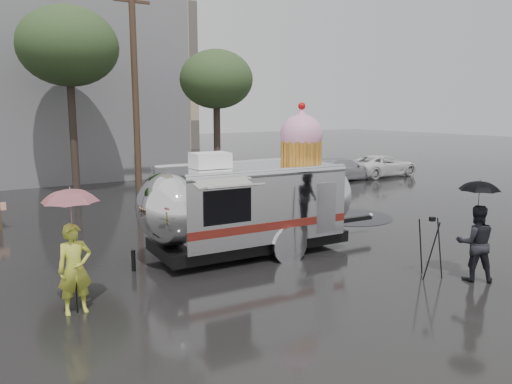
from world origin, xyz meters
TOP-DOWN VIEW (x-y plane):
  - ground at (0.00, 0.00)m, footprint 120.00×120.00m
  - puddles at (-0.77, 2.25)m, footprint 16.27×9.48m
  - utility_pole at (2.50, 14.00)m, footprint 1.60×0.28m
  - tree_mid at (0.00, 15.00)m, footprint 4.20×4.20m
  - tree_right at (6.00, 13.00)m, footprint 3.36×3.36m
  - parked_cars at (11.78, 12.00)m, footprint 13.20×1.90m
  - airstream_trailer at (1.79, 3.26)m, footprint 7.49×2.96m
  - person_left at (-3.15, 1.65)m, footprint 0.62×0.42m
  - umbrella_pink at (-3.15, 1.65)m, footprint 1.25×1.25m
  - person_right at (4.74, -1.28)m, footprint 0.92×0.87m
  - umbrella_black at (4.74, -1.28)m, footprint 1.06×1.06m
  - tripod at (4.08, -0.61)m, footprint 0.57×0.56m

SIDE VIEW (x-z plane):
  - ground at x=0.00m, z-range 0.00..0.00m
  - puddles at x=-0.77m, z-range 0.00..0.01m
  - parked_cars at x=11.78m, z-range -0.03..1.47m
  - tripod at x=4.08m, z-range 0.11..1.52m
  - person_right at x=4.74m, z-range 0.00..1.71m
  - person_left at x=-3.15m, z-range 0.00..1.71m
  - airstream_trailer at x=1.79m, z-range -0.60..3.43m
  - umbrella_black at x=4.74m, z-range 0.77..3.05m
  - umbrella_pink at x=-3.15m, z-range 0.77..3.17m
  - utility_pole at x=2.50m, z-range 0.12..9.12m
  - tree_right at x=6.00m, z-range 1.85..8.27m
  - tree_mid at x=0.00m, z-range 2.33..10.35m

